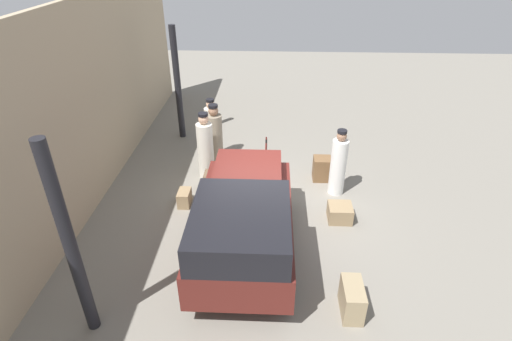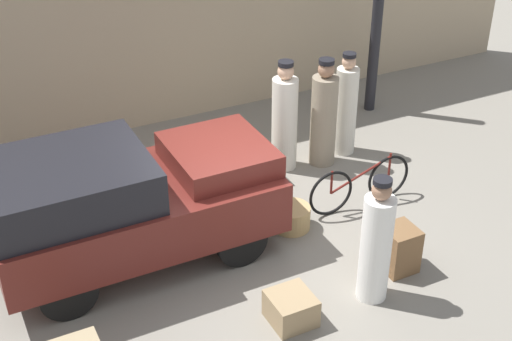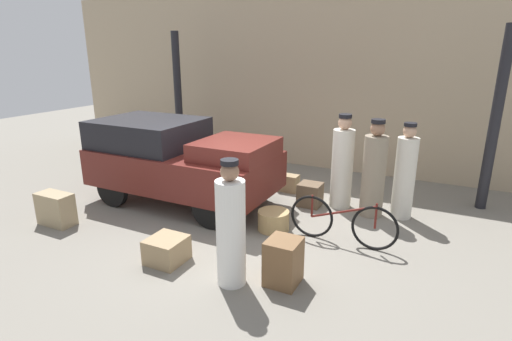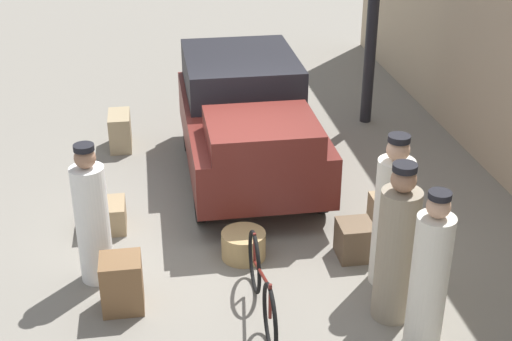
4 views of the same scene
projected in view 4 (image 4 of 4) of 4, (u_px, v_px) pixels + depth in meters
ground_plane at (239, 229)px, 9.38m from camera, size 30.00×30.00×0.00m
canopy_pillar_left at (372, 26)px, 11.97m from camera, size 0.20×0.20×3.45m
truck at (247, 117)px, 10.44m from camera, size 3.70×1.82×1.65m
bicycle at (262, 288)px, 7.59m from camera, size 1.75×0.04×0.77m
wicker_basket at (243, 245)px, 8.72m from camera, size 0.54×0.54×0.34m
porter_standing_middle at (429, 278)px, 6.97m from camera, size 0.37×0.37×1.78m
conductor_in_dark_uniform at (396, 250)px, 7.41m from camera, size 0.42×0.42×1.82m
porter_with_bicycle at (392, 217)px, 7.98m from camera, size 0.41×0.41×1.85m
porter_carrying_trunk at (92, 220)px, 8.05m from camera, size 0.39×0.39×1.72m
suitcase_black_upright at (355, 240)px, 8.71m from camera, size 0.44×0.42×0.46m
suitcase_small_leather at (122, 283)px, 7.75m from camera, size 0.43×0.45×0.63m
trunk_wicker_pale at (382, 211)px, 9.44m from camera, size 0.46×0.28×0.37m
trunk_large_brown at (120, 131)px, 11.60m from camera, size 0.66×0.34×0.58m
trunk_umber_medium at (105, 216)px, 9.32m from camera, size 0.52×0.53×0.37m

